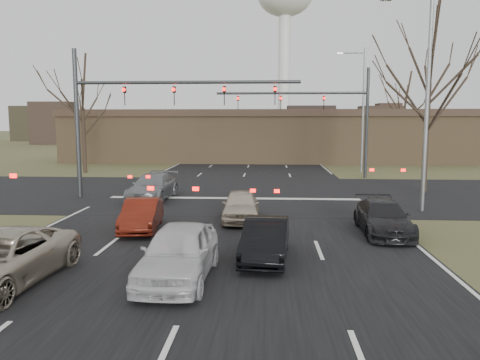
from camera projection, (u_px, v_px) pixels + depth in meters
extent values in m
plane|color=#484A27|center=(198.00, 279.00, 12.39)|extent=(360.00, 360.00, 0.00)
cube|color=black|center=(256.00, 148.00, 71.81)|extent=(14.00, 300.00, 0.02)
cube|color=black|center=(236.00, 193.00, 27.25)|extent=(200.00, 14.00, 0.02)
cube|color=brown|center=(270.00, 139.00, 49.61)|extent=(42.00, 10.00, 4.60)
cube|color=#38281E|center=(270.00, 114.00, 49.28)|extent=(42.40, 10.40, 0.70)
cylinder|color=silver|center=(284.00, 74.00, 128.73)|extent=(3.20, 3.20, 34.00)
cylinder|color=#383A3D|center=(77.00, 124.00, 25.28)|extent=(0.24, 0.24, 8.00)
cylinder|color=#383A3D|center=(187.00, 82.00, 24.64)|extent=(12.00, 0.18, 0.18)
imported|color=black|center=(125.00, 96.00, 24.93)|extent=(0.16, 0.20, 1.00)
imported|color=black|center=(174.00, 96.00, 24.77)|extent=(0.16, 0.20, 1.00)
imported|color=black|center=(224.00, 96.00, 24.61)|extent=(0.16, 0.20, 1.00)
imported|color=black|center=(275.00, 95.00, 24.45)|extent=(0.16, 0.20, 1.00)
cylinder|color=#383A3D|center=(367.00, 123.00, 34.12)|extent=(0.24, 0.24, 8.00)
cylinder|color=#383A3D|center=(292.00, 93.00, 34.18)|extent=(11.00, 0.18, 0.18)
imported|color=black|center=(324.00, 103.00, 34.13)|extent=(0.16, 0.20, 1.00)
imported|color=black|center=(281.00, 103.00, 34.32)|extent=(0.16, 0.20, 1.00)
imported|color=black|center=(238.00, 103.00, 34.51)|extent=(0.16, 0.20, 1.00)
cylinder|color=gray|center=(427.00, 103.00, 21.13)|extent=(0.18, 0.18, 10.00)
cylinder|color=gray|center=(363.00, 111.00, 37.93)|extent=(0.18, 0.18, 10.00)
cylinder|color=gray|center=(352.00, 53.00, 37.41)|extent=(2.00, 0.12, 0.12)
cube|color=gray|center=(340.00, 54.00, 37.48)|extent=(0.50, 0.25, 0.15)
cylinder|color=black|center=(426.00, 138.00, 27.18)|extent=(0.32, 0.32, 6.33)
cylinder|color=black|center=(84.00, 141.00, 37.61)|extent=(0.32, 0.32, 5.23)
cylinder|color=black|center=(403.00, 138.00, 45.84)|extent=(0.32, 0.32, 4.95)
imported|color=silver|center=(179.00, 252.00, 12.33)|extent=(1.87, 4.37, 1.47)
imported|color=black|center=(266.00, 239.00, 14.14)|extent=(1.57, 3.81, 1.23)
imported|color=black|center=(383.00, 218.00, 17.34)|extent=(1.78, 4.22, 1.22)
imported|color=slate|center=(153.00, 187.00, 24.95)|extent=(2.20, 4.81, 1.36)
imported|color=#54160C|center=(142.00, 215.00, 17.95)|extent=(1.67, 3.76, 1.20)
imported|color=#C0B29B|center=(241.00, 206.00, 19.65)|extent=(1.64, 3.81, 1.28)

